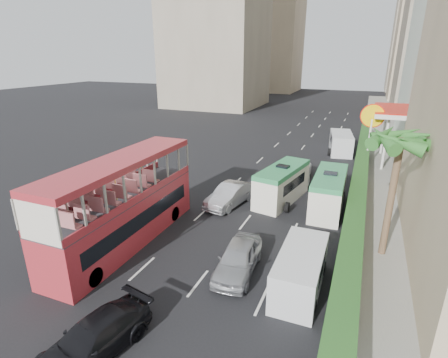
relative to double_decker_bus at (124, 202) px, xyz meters
The scene contains 17 objects.
ground_plane 6.51m from the double_decker_bus, ahead, with size 200.00×200.00×0.00m, color black.
double_decker_bus is the anchor object (origin of this frame).
car_silver_lane_a 8.47m from the double_decker_bus, 63.25° to the left, with size 1.63×4.69×1.54m, color #ABAEB2.
car_silver_lane_b 7.50m from the double_decker_bus, ahead, with size 1.80×4.48×1.53m, color #ABAEB2.
car_black 8.58m from the double_decker_bus, 61.21° to the right, with size 1.90×4.68×1.36m, color black.
van_asset 16.45m from the double_decker_bus, 64.31° to the left, with size 2.34×5.07×1.41m, color silver.
minibus_near 11.80m from the double_decker_bus, 53.97° to the left, with size 1.97×5.90×2.62m, color silver.
minibus_far 13.81m from the double_decker_bus, 41.45° to the left, with size 1.98×5.94×2.63m, color silver.
panel_van_near 10.30m from the double_decker_bus, ahead, with size 1.92×4.81×1.92m, color silver.
panel_van_far 27.24m from the double_decker_bus, 68.84° to the left, with size 2.18×5.44×2.18m, color silver.
sidewalk 29.26m from the double_decker_bus, 59.04° to the left, with size 6.00×120.00×0.18m, color #99968C.
kerb_wall 18.66m from the double_decker_bus, 48.93° to the left, with size 0.30×44.00×1.00m, color silver.
hedge 18.60m from the double_decker_bus, 48.93° to the left, with size 1.10×44.00×0.70m, color #2D6626.
palm_tree 14.39m from the double_decker_bus, 16.16° to the left, with size 0.36×0.36×6.40m, color brown.
shell_station 28.02m from the double_decker_bus, 55.18° to the left, with size 6.50×8.00×5.50m, color silver.
tower_far_b 107.94m from the double_decker_bus, 77.53° to the left, with size 14.00×14.00×40.00m, color gray.
tower_left_b 93.68m from the double_decker_bus, 100.08° to the left, with size 16.00×16.00×46.00m, color tan.
Camera 1 is at (6.10, -14.60, 10.42)m, focal length 28.00 mm.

